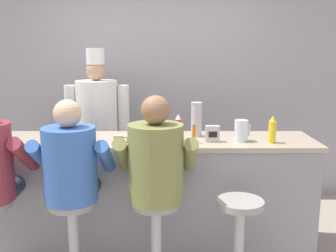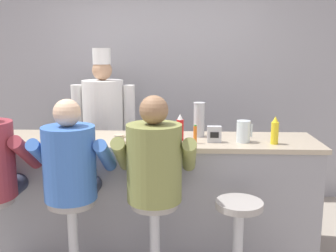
{
  "view_description": "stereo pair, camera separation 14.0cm",
  "coord_description": "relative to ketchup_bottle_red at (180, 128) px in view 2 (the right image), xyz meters",
  "views": [
    {
      "loc": [
        0.18,
        -3.0,
        1.77
      ],
      "look_at": [
        0.16,
        0.3,
        1.13
      ],
      "focal_mm": 42.0,
      "sensor_mm": 36.0,
      "label": 1
    },
    {
      "loc": [
        0.32,
        -2.99,
        1.77
      ],
      "look_at": [
        0.16,
        0.3,
        1.13
      ],
      "focal_mm": 42.0,
      "sensor_mm": 36.0,
      "label": 2
    }
  ],
  "objects": [
    {
      "name": "wall_back",
      "position": [
        -0.27,
        1.4,
        0.23
      ],
      "size": [
        10.0,
        0.06,
        2.7
      ],
      "color": "#99999E",
      "rests_on": "ground_plane"
    },
    {
      "name": "diner_counter",
      "position": [
        -0.27,
        0.05,
        -0.61
      ],
      "size": [
        2.9,
        0.67,
        1.01
      ],
      "color": "gray",
      "rests_on": "ground_plane"
    },
    {
      "name": "ketchup_bottle_red",
      "position": [
        0.0,
        0.0,
        0.0
      ],
      "size": [
        0.06,
        0.06,
        0.23
      ],
      "color": "red",
      "rests_on": "diner_counter"
    },
    {
      "name": "mustard_bottle_yellow",
      "position": [
        0.78,
        -0.1,
        0.0
      ],
      "size": [
        0.06,
        0.06,
        0.23
      ],
      "color": "yellow",
      "rests_on": "diner_counter"
    },
    {
      "name": "hot_sauce_bottle_orange",
      "position": [
        0.13,
        -0.11,
        -0.03
      ],
      "size": [
        0.03,
        0.03,
        0.15
      ],
      "color": "orange",
      "rests_on": "diner_counter"
    },
    {
      "name": "water_pitcher_clear",
      "position": [
        0.53,
        -0.04,
        -0.02
      ],
      "size": [
        0.13,
        0.11,
        0.18
      ],
      "color": "silver",
      "rests_on": "diner_counter"
    },
    {
      "name": "breakfast_plate",
      "position": [
        -0.21,
        -0.05,
        -0.09
      ],
      "size": [
        0.22,
        0.22,
        0.04
      ],
      "color": "white",
      "rests_on": "diner_counter"
    },
    {
      "name": "cereal_bowl",
      "position": [
        -0.82,
        -0.18,
        -0.08
      ],
      "size": [
        0.14,
        0.14,
        0.06
      ],
      "color": "white",
      "rests_on": "diner_counter"
    },
    {
      "name": "coffee_mug_tan",
      "position": [
        -0.48,
        -0.2,
        -0.06
      ],
      "size": [
        0.12,
        0.08,
        0.09
      ],
      "color": "beige",
      "rests_on": "diner_counter"
    },
    {
      "name": "cup_stack_steel",
      "position": [
        0.17,
        0.15,
        0.05
      ],
      "size": [
        0.1,
        0.1,
        0.31
      ],
      "color": "#B7BABF",
      "rests_on": "diner_counter"
    },
    {
      "name": "napkin_dispenser_chrome",
      "position": [
        0.29,
        -0.06,
        -0.04
      ],
      "size": [
        0.12,
        0.07,
        0.14
      ],
      "color": "silver",
      "rests_on": "diner_counter"
    },
    {
      "name": "diner_seated_blue",
      "position": [
        -0.79,
        -0.54,
        -0.21
      ],
      "size": [
        0.58,
        0.57,
        1.43
      ],
      "color": "#B2B5BA",
      "rests_on": "ground_plane"
    },
    {
      "name": "diner_seated_olive",
      "position": [
        -0.17,
        -0.54,
        -0.19
      ],
      "size": [
        0.6,
        0.6,
        1.46
      ],
      "color": "#B2B5BA",
      "rests_on": "ground_plane"
    },
    {
      "name": "empty_stool_round",
      "position": [
        0.44,
        -0.57,
        -0.65
      ],
      "size": [
        0.35,
        0.35,
        0.69
      ],
      "color": "#B2B5BA",
      "rests_on": "ground_plane"
    },
    {
      "name": "cook_in_whites_near",
      "position": [
        -0.86,
        0.93,
        -0.13
      ],
      "size": [
        0.7,
        0.45,
        1.79
      ],
      "color": "#232328",
      "rests_on": "ground_plane"
    }
  ]
}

